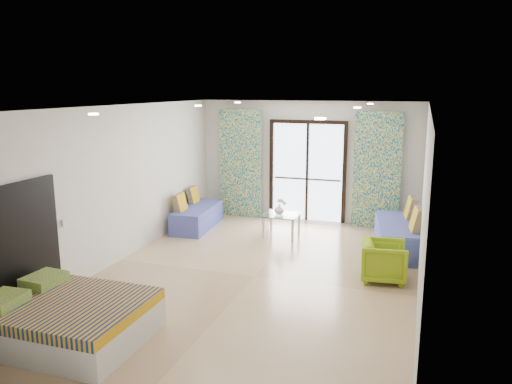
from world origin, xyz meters
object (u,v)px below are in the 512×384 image
(bed, at_px, (68,319))
(armchair, at_px, (384,259))
(daybed_left, at_px, (197,216))
(daybed_right, at_px, (398,235))
(coffee_table, at_px, (282,216))

(bed, distance_m, armchair, 4.67)
(daybed_left, relative_size, daybed_right, 0.87)
(coffee_table, distance_m, armchair, 2.84)
(daybed_right, distance_m, armchair, 1.60)
(armchair, bearing_deg, bed, 125.74)
(daybed_left, distance_m, coffee_table, 1.92)
(daybed_left, height_order, coffee_table, daybed_left)
(bed, distance_m, daybed_left, 5.02)
(daybed_right, xyz_separation_m, coffee_table, (-2.32, 0.22, 0.11))
(daybed_left, height_order, daybed_right, daybed_right)
(coffee_table, xyz_separation_m, armchair, (2.18, -1.82, -0.06))
(daybed_left, bearing_deg, bed, -87.88)
(daybed_left, bearing_deg, armchair, -29.26)
(daybed_right, bearing_deg, armchair, -103.05)
(bed, relative_size, coffee_table, 2.25)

